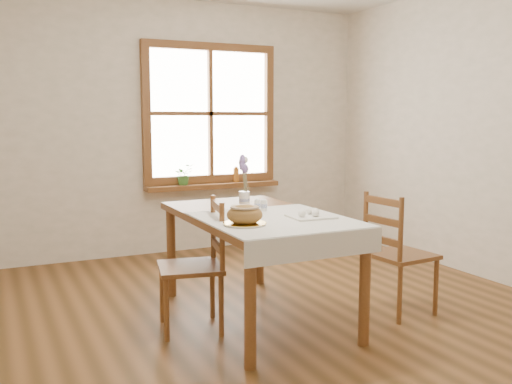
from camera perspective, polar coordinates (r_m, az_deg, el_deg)
ground at (r=3.90m, az=1.96°, el=-13.75°), size 5.00×5.00×0.00m
room_walls at (r=3.65m, az=2.08°, el=12.10°), size 4.60×5.10×2.65m
window at (r=6.10m, az=-4.61°, el=7.82°), size 1.46×0.08×1.46m
window_sill at (r=6.08m, az=-4.31°, el=0.64°), size 1.46×0.20×0.05m
dining_table at (r=3.98m, az=0.00°, el=-3.36°), size 0.90×1.60×0.75m
table_linen at (r=3.69m, az=2.04°, el=-2.79°), size 0.91×0.99×0.01m
chair_left at (r=3.83m, az=-6.60°, el=-7.29°), size 0.50×0.49×0.88m
chair_right at (r=4.26m, az=14.30°, el=-5.93°), size 0.47×0.45×0.88m
bread_plate at (r=3.49m, az=-1.14°, el=-3.20°), size 0.27×0.27×0.01m
bread_loaf at (r=3.48m, az=-1.14°, el=-2.11°), size 0.22×0.22×0.12m
egg_napkin at (r=3.76m, az=5.52°, el=-2.46°), size 0.29×0.25×0.01m
eggs at (r=3.75m, az=5.53°, el=-2.01°), size 0.22×0.20×0.05m
salt_shaker at (r=4.03m, az=0.14°, el=-1.23°), size 0.06×0.06×0.08m
pepper_shaker at (r=3.99m, az=0.80°, el=-1.30°), size 0.05×0.05×0.09m
flower_vase at (r=4.35m, az=-1.18°, el=-0.66°), size 0.10×0.10×0.09m
lavender_bouquet at (r=4.33m, az=-1.18°, el=1.74°), size 0.15×0.15×0.28m
potted_plant at (r=5.95m, az=-7.25°, el=1.52°), size 0.25×0.27×0.17m
amber_bottle at (r=6.16m, az=-2.00°, el=1.79°), size 0.06×0.06×0.17m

